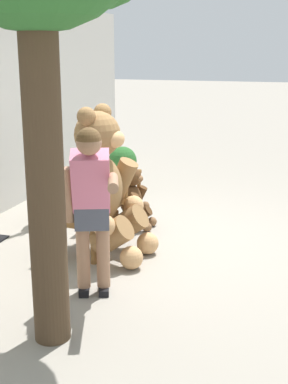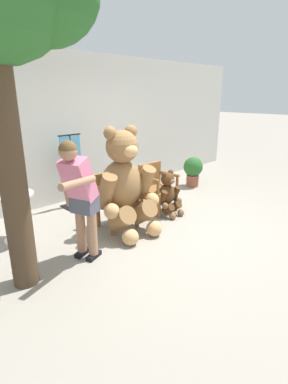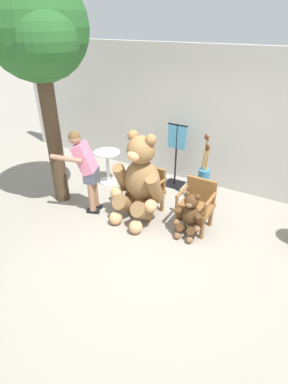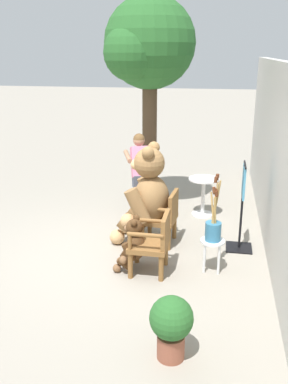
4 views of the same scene
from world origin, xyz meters
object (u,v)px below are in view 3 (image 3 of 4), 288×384
at_px(wooden_chair_right, 197,203).
at_px(patio_tree, 38,34).
at_px(wooden_chair_left, 148,189).
at_px(clothing_display_stand, 176,154).
at_px(teddy_bear_large, 139,179).
at_px(brush_bucket, 204,172).
at_px(white_stool, 203,187).
at_px(person_visitor, 86,166).
at_px(teddy_bear_small, 190,215).
at_px(round_side_table, 108,163).

bearing_deg(wooden_chair_right, patio_tree, -168.15).
distance_m(wooden_chair_left, clothing_display_stand, 1.24).
height_order(teddy_bear_large, patio_tree, patio_tree).
distance_m(wooden_chair_right, clothing_display_stand, 1.57).
relative_size(wooden_chair_left, wooden_chair_right, 1.00).
bearing_deg(clothing_display_stand, wooden_chair_left, -89.52).
height_order(brush_bucket, patio_tree, patio_tree).
bearing_deg(white_stool, clothing_display_stand, 152.59).
relative_size(person_visitor, white_stool, 3.38).
distance_m(teddy_bear_large, teddy_bear_small, 1.05).
height_order(white_stool, patio_tree, patio_tree).
height_order(teddy_bear_small, round_side_table, teddy_bear_small).
bearing_deg(round_side_table, clothing_display_stand, 25.50).
bearing_deg(person_visitor, patio_tree, -179.58).
bearing_deg(clothing_display_stand, teddy_bear_large, -90.11).
bearing_deg(brush_bucket, clothing_display_stand, 152.62).
distance_m(white_stool, clothing_display_stand, 0.96).
bearing_deg(brush_bucket, teddy_bear_large, -126.28).
bearing_deg(teddy_bear_large, clothing_display_stand, 89.89).
xyz_separation_m(wooden_chair_right, teddy_bear_small, (-0.00, -0.28, -0.07)).
bearing_deg(teddy_bear_small, wooden_chair_right, 90.00).
bearing_deg(clothing_display_stand, round_side_table, -154.50).
xyz_separation_m(teddy_bear_small, brush_bucket, (-0.19, 1.09, 0.28)).
distance_m(teddy_bear_large, person_visitor, 1.00).
height_order(wooden_chair_left, wooden_chair_right, same).
bearing_deg(white_stool, round_side_table, -173.82).
bearing_deg(white_stool, teddy_bear_small, -80.20).
relative_size(person_visitor, round_side_table, 2.16).
distance_m(brush_bucket, round_side_table, 2.14).
xyz_separation_m(teddy_bear_small, round_side_table, (-2.31, 0.86, 0.06)).
relative_size(wooden_chair_right, white_stool, 1.87).
relative_size(brush_bucket, round_side_table, 1.30).
bearing_deg(person_visitor, round_side_table, 108.88).
xyz_separation_m(brush_bucket, clothing_display_stand, (-0.78, 0.41, 0.05)).
distance_m(teddy_bear_small, white_stool, 1.10).
relative_size(person_visitor, clothing_display_stand, 1.14).
xyz_separation_m(white_stool, round_side_table, (-2.12, -0.23, 0.09)).
bearing_deg(patio_tree, wooden_chair_right, 11.85).
height_order(wooden_chair_right, teddy_bear_small, wooden_chair_right).
bearing_deg(clothing_display_stand, brush_bucket, -27.38).
bearing_deg(wooden_chair_right, person_visitor, -164.34).
height_order(wooden_chair_right, patio_tree, patio_tree).
distance_m(person_visitor, patio_tree, 2.17).
xyz_separation_m(teddy_bear_large, brush_bucket, (0.79, 1.07, -0.12)).
bearing_deg(person_visitor, brush_bucket, 37.71).
relative_size(patio_tree, clothing_display_stand, 2.86).
height_order(brush_bucket, clothing_display_stand, brush_bucket).
bearing_deg(patio_tree, teddy_bear_large, 9.68).
bearing_deg(clothing_display_stand, person_visitor, -118.60).
bearing_deg(wooden_chair_left, teddy_bear_small, -16.46).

